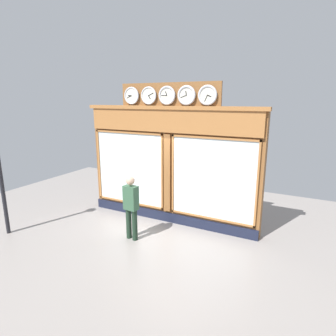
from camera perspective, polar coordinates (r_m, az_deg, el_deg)
The scene contains 3 objects.
ground_plane at distance 6.55m, azimuth -12.01°, elevation -19.44°, with size 14.00×14.00×0.00m, color gray.
shop_facade at distance 8.15m, azimuth 0.40°, elevation 0.99°, with size 5.36×0.42×3.99m.
pedestrian at distance 7.29m, azimuth -7.47°, elevation -7.47°, with size 0.38×0.26×1.69m.
Camera 1 is at (-3.60, 6.97, 3.54)m, focal length 30.16 mm.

